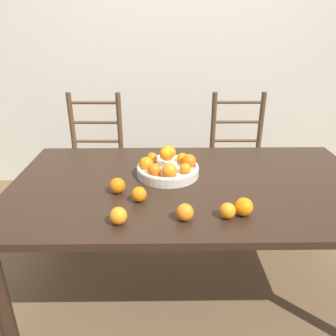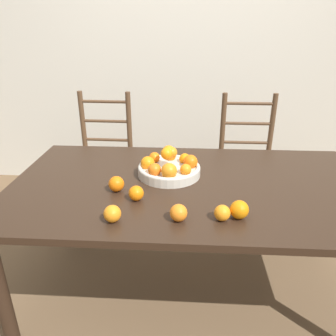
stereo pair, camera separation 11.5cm
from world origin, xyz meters
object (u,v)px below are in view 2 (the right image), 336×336
Objects in this scene: orange_loose_4 at (112,214)px; chair_left at (104,163)px; orange_loose_1 at (116,184)px; chair_right at (246,166)px; orange_loose_2 at (136,193)px; fruit_bowl at (169,167)px; orange_loose_0 at (179,213)px; orange_loose_5 at (239,210)px; orange_loose_3 at (222,213)px.

chair_left is at bearing 106.15° from orange_loose_4.
chair_right is at bearing 49.10° from orange_loose_1.
orange_loose_2 is at bearing -124.58° from chair_right.
chair_right is (0.70, 1.03, -0.29)m from orange_loose_2.
fruit_bowl is 4.76× the size of orange_loose_2.
orange_loose_1 is at bearing 141.71° from orange_loose_0.
chair_left is at bearing 127.55° from orange_loose_5.
orange_loose_1 is 0.56m from orange_loose_3.
orange_loose_0 is 0.07× the size of chair_left.
chair_right is (0.50, 1.19, -0.29)m from orange_loose_0.
orange_loose_3 is 0.08m from orange_loose_5.
orange_loose_5 is at bearing 16.37° from orange_loose_3.
chair_left reaches higher than fruit_bowl.
orange_loose_5 is 1.49m from chair_left.
orange_loose_3 is at bearing -25.19° from orange_loose_1.
orange_loose_1 is 0.14m from orange_loose_2.
orange_loose_1 is 0.62m from orange_loose_5.
chair_right is at bearing 67.32° from orange_loose_0.
orange_loose_3 is at bearing 4.75° from orange_loose_4.
orange_loose_1 is 0.08× the size of chair_left.
orange_loose_0 is 0.26m from orange_loose_2.
orange_loose_4 is 1.30m from chair_left.
orange_loose_0 is at bearing 4.95° from orange_loose_4.
orange_loose_4 is (-0.46, -0.04, 0.00)m from orange_loose_3.
orange_loose_5 is (0.26, 0.04, 0.00)m from orange_loose_0.
orange_loose_1 is at bearing -140.98° from fruit_bowl.
orange_loose_0 is (0.07, -0.45, -0.01)m from fruit_bowl.
fruit_bowl reaches higher than orange_loose_5.
orange_loose_4 is 0.54m from orange_loose_5.
orange_loose_2 is 1.04× the size of orange_loose_3.
orange_loose_1 is 0.28m from orange_loose_4.
chair_left is (-0.31, 0.94, -0.29)m from orange_loose_1.
chair_right reaches higher than orange_loose_0.
orange_loose_1 is at bearing -131.07° from chair_right.
chair_left reaches higher than orange_loose_1.
chair_right is at bearing 57.46° from orange_loose_4.
orange_loose_1 is at bearing 98.17° from orange_loose_4.
chair_left reaches higher than orange_loose_3.
orange_loose_0 is 0.92× the size of orange_loose_5.
orange_loose_1 reaches higher than orange_loose_3.
chair_right is at bearing 55.59° from orange_loose_2.
chair_left is (-0.89, 1.16, -0.29)m from orange_loose_5.
chair_left is (-0.35, 1.22, -0.29)m from orange_loose_4.
chair_right is (0.24, 1.16, -0.29)m from orange_loose_5.
fruit_bowl is at bearing -127.57° from chair_right.
fruit_bowl reaches higher than orange_loose_4.
orange_loose_3 is (0.25, -0.44, -0.01)m from fruit_bowl.
fruit_bowl is at bearing 64.30° from orange_loose_2.
fruit_bowl is 4.61× the size of orange_loose_4.
chair_right is at bearing 52.60° from fruit_bowl.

